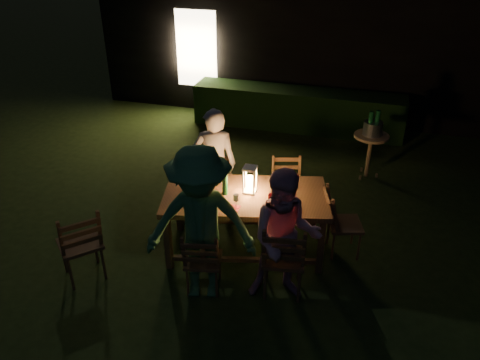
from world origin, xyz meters
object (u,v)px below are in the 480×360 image
(dining_table, at_px, (245,200))
(person_opp_left, at_px, (201,226))
(ice_bucket, at_px, (373,128))
(chair_far_left, at_px, (215,199))
(chair_near_right, at_px, (283,270))
(chair_far_right, at_px, (286,201))
(lantern, at_px, (250,181))
(person_house_side, at_px, (215,164))
(bottle_bucket_b, at_px, (377,125))
(bottle_table, at_px, (225,184))
(bottle_bucket_a, at_px, (370,126))
(chair_near_left, at_px, (203,270))
(side_table, at_px, (371,140))
(chair_spare, at_px, (83,256))
(chair_end, at_px, (342,234))
(person_opp_right, at_px, (285,238))

(dining_table, bearing_deg, person_opp_left, -118.76)
(ice_bucket, bearing_deg, chair_far_left, -137.64)
(chair_near_right, height_order, ice_bucket, chair_near_right)
(chair_near_right, bearing_deg, ice_bucket, 66.86)
(chair_far_right, bearing_deg, lantern, 52.98)
(person_house_side, bearing_deg, ice_bucket, -152.43)
(chair_far_left, bearing_deg, bottle_bucket_b, -151.04)
(bottle_bucket_b, bearing_deg, bottle_table, -123.27)
(chair_near_right, xyz_separation_m, person_opp_left, (-0.86, -0.26, 0.61))
(chair_far_left, relative_size, bottle_bucket_a, 2.88)
(chair_near_left, xyz_separation_m, bottle_table, (0.01, 0.79, 0.70))
(lantern, xyz_separation_m, bottle_bucket_a, (1.32, 2.38, -0.08))
(side_table, bearing_deg, chair_near_left, -116.39)
(person_house_side, relative_size, bottle_bucket_b, 5.08)
(chair_near_left, distance_m, chair_far_left, 1.54)
(chair_far_right, height_order, person_opp_left, person_opp_left)
(side_table, distance_m, ice_bucket, 0.20)
(chair_spare, xyz_separation_m, bottle_table, (1.44, 0.99, 0.66))
(chair_far_left, distance_m, bottle_bucket_b, 2.87)
(chair_far_right, xyz_separation_m, side_table, (1.05, 1.61, 0.38))
(side_table, bearing_deg, chair_end, -95.41)
(dining_table, distance_m, bottle_table, 0.33)
(bottle_table, relative_size, ice_bucket, 0.93)
(chair_near_right, relative_size, bottle_bucket_a, 3.23)
(chair_end, xyz_separation_m, bottle_bucket_b, (0.26, 2.23, 0.62))
(chair_far_right, relative_size, side_table, 1.23)
(chair_far_left, height_order, ice_bucket, ice_bucket)
(chair_near_left, height_order, chair_far_right, chair_far_right)
(side_table, bearing_deg, bottle_bucket_b, 38.66)
(ice_bucket, bearing_deg, chair_near_right, -104.06)
(dining_table, height_order, chair_far_right, chair_far_right)
(chair_spare, xyz_separation_m, lantern, (1.72, 1.11, 0.67))
(chair_near_right, relative_size, chair_far_left, 1.12)
(chair_far_left, height_order, person_opp_right, person_opp_right)
(chair_near_right, height_order, chair_far_right, chair_near_right)
(dining_table, bearing_deg, person_house_side, 118.76)
(chair_end, height_order, person_house_side, person_house_side)
(chair_far_left, relative_size, chair_spare, 0.89)
(person_opp_right, bearing_deg, chair_near_right, 92.09)
(chair_near_right, distance_m, side_table, 3.24)
(chair_near_left, height_order, person_opp_right, person_opp_right)
(person_opp_right, height_order, side_table, person_opp_right)
(ice_bucket, distance_m, bottle_bucket_a, 0.08)
(chair_near_right, distance_m, chair_end, 1.10)
(chair_near_right, height_order, bottle_bucket_a, bottle_bucket_a)
(chair_near_left, xyz_separation_m, chair_near_right, (0.87, 0.21, 0.04))
(ice_bucket, relative_size, bottle_bucket_b, 0.94)
(chair_near_left, height_order, bottle_table, bottle_table)
(person_house_side, bearing_deg, dining_table, 118.76)
(chair_near_left, distance_m, lantern, 1.20)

